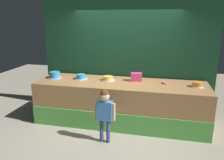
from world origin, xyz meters
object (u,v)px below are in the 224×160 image
object	(u,v)px
cake_far_right	(197,85)
child_figure	(105,109)
donut	(165,83)
cake_center_right	(108,78)
cake_far_left	(55,75)
cake_center_left	(81,77)
pink_box	(136,77)

from	to	relation	value
cake_far_right	child_figure	bearing A→B (deg)	-150.92
donut	cake_center_right	world-z (taller)	cake_center_right
cake_far_left	cake_far_right	bearing A→B (deg)	-0.24
child_figure	cake_center_left	distance (m)	1.35
pink_box	cake_far_left	world-z (taller)	cake_far_left
child_figure	donut	bearing A→B (deg)	44.26
child_figure	donut	xyz separation A→B (m)	(1.09, 1.06, 0.28)
cake_center_left	cake_center_right	world-z (taller)	cake_center_left
pink_box	cake_far_left	size ratio (longest dim) A/B	0.74
cake_far_left	cake_far_right	distance (m)	3.20
child_figure	cake_far_right	bearing A→B (deg)	29.08
pink_box	cake_far_left	distance (m)	1.93
cake_far_left	cake_center_left	world-z (taller)	cake_far_left
child_figure	donut	world-z (taller)	child_figure
cake_far_left	pink_box	bearing A→B (deg)	4.91
child_figure	pink_box	distance (m)	1.27
pink_box	donut	size ratio (longest dim) A/B	1.77
child_figure	donut	size ratio (longest dim) A/B	7.63
cake_center_left	child_figure	bearing A→B (deg)	-50.55
child_figure	cake_center_left	world-z (taller)	child_figure
child_figure	cake_far_left	bearing A→B (deg)	146.57
cake_far_left	cake_center_left	distance (m)	0.64
child_figure	cake_far_right	xyz separation A→B (m)	(1.73, 0.96, 0.31)
cake_far_right	cake_center_right	bearing A→B (deg)	177.10
cake_center_left	cake_far_right	size ratio (longest dim) A/B	1.08
cake_far_right	donut	bearing A→B (deg)	171.26
cake_center_left	cake_far_right	world-z (taller)	cake_far_right
child_figure	cake_far_left	xyz separation A→B (m)	(-1.47, 0.97, 0.33)
cake_far_left	cake_center_left	bearing A→B (deg)	3.61
cake_center_right	cake_far_right	distance (m)	1.92
cake_center_right	cake_center_left	bearing A→B (deg)	-176.15
cake_center_left	cake_center_right	distance (m)	0.64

